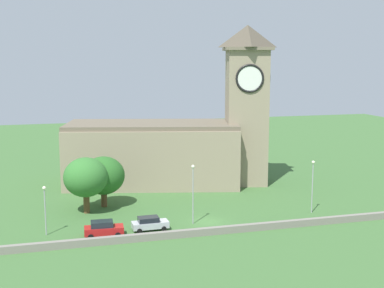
{
  "coord_description": "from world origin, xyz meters",
  "views": [
    {
      "loc": [
        -19.47,
        -62.55,
        20.97
      ],
      "look_at": [
        0.28,
        8.52,
        8.99
      ],
      "focal_mm": 48.71,
      "sensor_mm": 36.0,
      "label": 1
    }
  ],
  "objects_px": {
    "car_red": "(103,229)",
    "streetlamp_central": "(313,178)",
    "church": "(175,142)",
    "streetlamp_west_mid": "(193,185)",
    "car_silver": "(150,223)",
    "tree_by_tower": "(86,177)",
    "streetlamp_west_end": "(45,202)",
    "tree_churchyard": "(103,176)"
  },
  "relations": [
    {
      "from": "church",
      "to": "car_red",
      "type": "xyz_separation_m",
      "value": [
        -14.76,
        -24.14,
        -6.28
      ]
    },
    {
      "from": "streetlamp_central",
      "to": "car_red",
      "type": "bearing_deg",
      "value": -175.71
    },
    {
      "from": "church",
      "to": "streetlamp_west_mid",
      "type": "xyz_separation_m",
      "value": [
        -3.1,
        -22.3,
        -2.14
      ]
    },
    {
      "from": "streetlamp_central",
      "to": "streetlamp_west_end",
      "type": "bearing_deg",
      "value": 179.7
    },
    {
      "from": "car_red",
      "to": "streetlamp_west_mid",
      "type": "height_order",
      "value": "streetlamp_west_mid"
    },
    {
      "from": "car_silver",
      "to": "car_red",
      "type": "bearing_deg",
      "value": -171.7
    },
    {
      "from": "church",
      "to": "streetlamp_central",
      "type": "distance_m",
      "value": 26.19
    },
    {
      "from": "church",
      "to": "car_red",
      "type": "bearing_deg",
      "value": -121.45
    },
    {
      "from": "car_red",
      "to": "streetlamp_west_mid",
      "type": "distance_m",
      "value": 12.51
    },
    {
      "from": "streetlamp_west_end",
      "to": "streetlamp_west_mid",
      "type": "xyz_separation_m",
      "value": [
        18.3,
        -0.51,
        0.98
      ]
    },
    {
      "from": "streetlamp_west_end",
      "to": "tree_churchyard",
      "type": "height_order",
      "value": "tree_churchyard"
    },
    {
      "from": "streetlamp_central",
      "to": "tree_churchyard",
      "type": "relative_size",
      "value": 1.0
    },
    {
      "from": "streetlamp_west_mid",
      "to": "tree_by_tower",
      "type": "height_order",
      "value": "tree_by_tower"
    },
    {
      "from": "tree_churchyard",
      "to": "tree_by_tower",
      "type": "bearing_deg",
      "value": -137.04
    },
    {
      "from": "car_red",
      "to": "streetlamp_west_end",
      "type": "relative_size",
      "value": 0.79
    },
    {
      "from": "church",
      "to": "streetlamp_west_end",
      "type": "bearing_deg",
      "value": -134.48
    },
    {
      "from": "car_silver",
      "to": "tree_churchyard",
      "type": "relative_size",
      "value": 0.62
    },
    {
      "from": "car_red",
      "to": "streetlamp_west_mid",
      "type": "bearing_deg",
      "value": 8.95
    },
    {
      "from": "streetlamp_west_mid",
      "to": "streetlamp_central",
      "type": "distance_m",
      "value": 17.16
    },
    {
      "from": "tree_by_tower",
      "to": "streetlamp_west_end",
      "type": "bearing_deg",
      "value": -123.79
    },
    {
      "from": "church",
      "to": "car_silver",
      "type": "height_order",
      "value": "church"
    },
    {
      "from": "church",
      "to": "car_red",
      "type": "relative_size",
      "value": 7.44
    },
    {
      "from": "car_silver",
      "to": "tree_by_tower",
      "type": "distance_m",
      "value": 12.59
    },
    {
      "from": "streetlamp_west_mid",
      "to": "tree_by_tower",
      "type": "xyz_separation_m",
      "value": [
        -12.87,
        8.62,
        -0.09
      ]
    },
    {
      "from": "car_red",
      "to": "streetlamp_central",
      "type": "bearing_deg",
      "value": 4.29
    },
    {
      "from": "car_red",
      "to": "streetlamp_west_mid",
      "type": "relative_size",
      "value": 0.61
    },
    {
      "from": "church",
      "to": "streetlamp_west_end",
      "type": "xyz_separation_m",
      "value": [
        -21.39,
        -21.79,
        -3.12
      ]
    },
    {
      "from": "church",
      "to": "car_red",
      "type": "distance_m",
      "value": 28.98
    },
    {
      "from": "church",
      "to": "tree_churchyard",
      "type": "relative_size",
      "value": 4.84
    },
    {
      "from": "tree_by_tower",
      "to": "car_silver",
      "type": "bearing_deg",
      "value": -53.92
    },
    {
      "from": "car_red",
      "to": "church",
      "type": "bearing_deg",
      "value": 58.55
    },
    {
      "from": "streetlamp_west_end",
      "to": "tree_by_tower",
      "type": "bearing_deg",
      "value": 56.21
    },
    {
      "from": "streetlamp_west_end",
      "to": "streetlamp_west_mid",
      "type": "distance_m",
      "value": 18.33
    },
    {
      "from": "streetlamp_west_end",
      "to": "tree_by_tower",
      "type": "xyz_separation_m",
      "value": [
        5.43,
        8.11,
        0.88
      ]
    },
    {
      "from": "streetlamp_west_mid",
      "to": "streetlamp_central",
      "type": "xyz_separation_m",
      "value": [
        17.15,
        0.33,
        -0.23
      ]
    },
    {
      "from": "streetlamp_west_mid",
      "to": "tree_churchyard",
      "type": "xyz_separation_m",
      "value": [
        -10.21,
        11.09,
        -0.54
      ]
    },
    {
      "from": "car_red",
      "to": "tree_by_tower",
      "type": "relative_size",
      "value": 0.61
    },
    {
      "from": "church",
      "to": "streetlamp_west_mid",
      "type": "relative_size",
      "value": 4.56
    },
    {
      "from": "church",
      "to": "tree_churchyard",
      "type": "height_order",
      "value": "church"
    },
    {
      "from": "car_red",
      "to": "car_silver",
      "type": "bearing_deg",
      "value": 8.3
    },
    {
      "from": "car_red",
      "to": "streetlamp_central",
      "type": "height_order",
      "value": "streetlamp_central"
    },
    {
      "from": "streetlamp_west_mid",
      "to": "car_red",
      "type": "bearing_deg",
      "value": -171.05
    }
  ]
}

